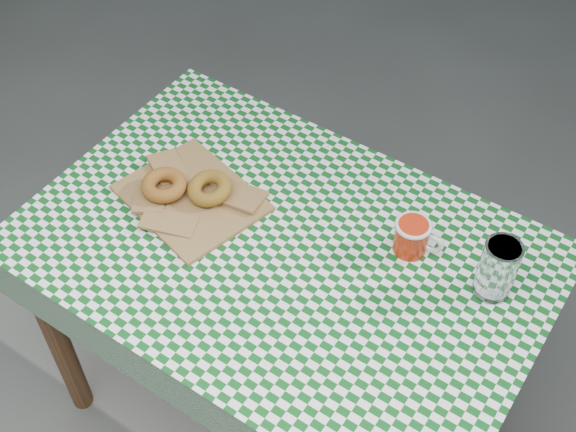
{
  "coord_description": "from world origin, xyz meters",
  "views": [
    {
      "loc": [
        0.8,
        -0.92,
        2.08
      ],
      "look_at": [
        0.16,
        0.02,
        0.79
      ],
      "focal_mm": 46.99,
      "sensor_mm": 36.0,
      "label": 1
    }
  ],
  "objects_px": {
    "coffee_mug": "(411,237)",
    "table": "(283,338)",
    "drinking_glass": "(497,269)",
    "paper_bag": "(191,197)"
  },
  "relations": [
    {
      "from": "coffee_mug",
      "to": "table",
      "type": "bearing_deg",
      "value": -156.13
    },
    {
      "from": "table",
      "to": "drinking_glass",
      "type": "xyz_separation_m",
      "value": [
        0.44,
        0.15,
        0.45
      ]
    },
    {
      "from": "paper_bag",
      "to": "coffee_mug",
      "type": "distance_m",
      "value": 0.53
    },
    {
      "from": "table",
      "to": "paper_bag",
      "type": "relative_size",
      "value": 3.6
    },
    {
      "from": "paper_bag",
      "to": "drinking_glass",
      "type": "distance_m",
      "value": 0.72
    },
    {
      "from": "drinking_glass",
      "to": "paper_bag",
      "type": "bearing_deg",
      "value": -167.6
    },
    {
      "from": "paper_bag",
      "to": "drinking_glass",
      "type": "relative_size",
      "value": 2.19
    },
    {
      "from": "table",
      "to": "drinking_glass",
      "type": "distance_m",
      "value": 0.65
    },
    {
      "from": "table",
      "to": "drinking_glass",
      "type": "height_order",
      "value": "drinking_glass"
    },
    {
      "from": "table",
      "to": "paper_bag",
      "type": "height_order",
      "value": "paper_bag"
    }
  ]
}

